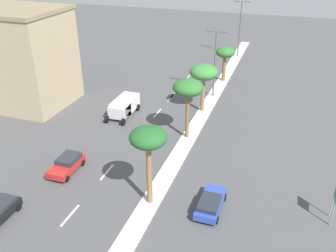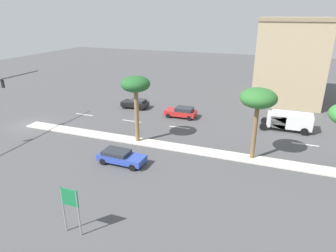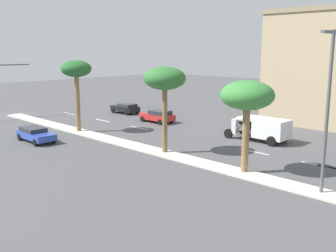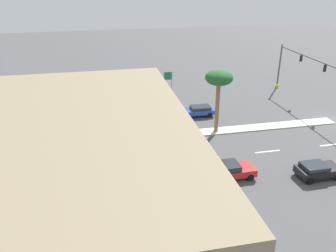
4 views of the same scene
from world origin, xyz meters
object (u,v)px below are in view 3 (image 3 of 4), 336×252
sedan_black_mid (126,108)px  sedan_blue_rear (35,134)px  box_truck (259,127)px  sedan_red_far (158,116)px  palm_tree_center (165,80)px  palm_tree_near (76,71)px  street_lamp_near (328,100)px  palm_tree_outboard (247,97)px  commercial_building (324,67)px

sedan_black_mid → sedan_blue_rear: bearing=22.0°
sedan_blue_rear → box_truck: 21.09m
sedan_red_far → palm_tree_center: bearing=48.1°
palm_tree_near → box_truck: (-9.74, 15.61, -5.08)m
sedan_red_far → sedan_black_mid: sedan_red_far is taller
street_lamp_near → sedan_blue_rear: street_lamp_near is taller
sedan_blue_rear → sedan_black_mid: size_ratio=1.15×
palm_tree_outboard → commercial_building: bearing=-168.5°
palm_tree_outboard → palm_tree_near: bearing=-89.0°
street_lamp_near → box_truck: size_ratio=1.59×
palm_tree_center → sedan_blue_rear: (5.48, -11.71, -5.39)m
palm_tree_center → sedan_blue_rear: palm_tree_center is taller
palm_tree_outboard → box_truck: (-9.40, -4.62, -4.11)m
sedan_red_far → sedan_black_mid: size_ratio=1.08×
sedan_black_mid → box_truck: bearing=86.0°
sedan_red_far → commercial_building: bearing=138.1°
palm_tree_near → street_lamp_near: 25.82m
palm_tree_center → street_lamp_near: bearing=89.4°
commercial_building → palm_tree_outboard: bearing=11.5°
sedan_blue_rear → sedan_red_far: bearing=175.3°
commercial_building → palm_tree_near: 28.89m
palm_tree_near → palm_tree_center: palm_tree_near is taller
palm_tree_outboard → street_lamp_near: size_ratio=0.67×
commercial_building → sedan_blue_rear: commercial_building is taller
commercial_building → street_lamp_near: 26.57m
palm_tree_outboard → sedan_blue_rear: bearing=-74.0°
sedan_red_far → box_truck: bearing=90.4°
palm_tree_center → palm_tree_near: bearing=-88.9°
commercial_building → sedan_black_mid: commercial_building is taller
commercial_building → sedan_black_mid: 25.66m
palm_tree_center → street_lamp_near: street_lamp_near is taller
palm_tree_near → street_lamp_near: bearing=90.2°
palm_tree_center → box_truck: size_ratio=1.18×
street_lamp_near → sedan_blue_rear: 26.08m
commercial_building → palm_tree_center: bearing=-6.7°
palm_tree_outboard → sedan_red_far: bearing=-117.0°
street_lamp_near → sedan_black_mid: (-11.15, -31.69, -4.95)m
sedan_blue_rear → palm_tree_outboard: bearing=106.0°
palm_tree_center → sedan_black_mid: bearing=-120.9°
street_lamp_near → sedan_red_far: street_lamp_near is taller
palm_tree_outboard → box_truck: bearing=-153.8°
palm_tree_outboard → sedan_black_mid: bearing=-112.7°
sedan_blue_rear → palm_tree_near: bearing=-171.5°
palm_tree_near → palm_tree_center: (-0.23, 12.49, -0.24)m
sedan_black_mid → box_truck: (1.50, 21.49, 0.51)m
sedan_black_mid → palm_tree_center: bearing=59.1°
palm_tree_center → palm_tree_outboard: 7.78m
palm_tree_center → palm_tree_outboard: bearing=90.8°
palm_tree_center → box_truck: bearing=161.8°
sedan_black_mid → box_truck: box_truck is taller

